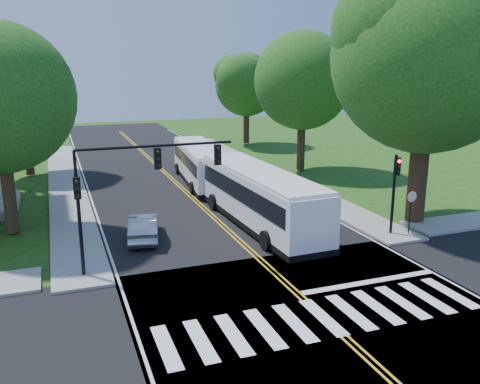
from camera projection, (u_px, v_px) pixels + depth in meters
name	position (u px, v px, depth m)	size (l,w,h in m)	color
ground	(317.00, 311.00, 19.60)	(140.00, 140.00, 0.00)	#1C4812
road	(193.00, 199.00, 35.95)	(14.00, 96.00, 0.01)	black
cross_road	(317.00, 311.00, 19.59)	(60.00, 12.00, 0.01)	black
center_line	(180.00, 186.00, 39.58)	(0.36, 70.00, 0.01)	gold
edge_line_w	(89.00, 194.00, 37.28)	(0.12, 70.00, 0.01)	silver
edge_line_e	(260.00, 179.00, 41.88)	(0.12, 70.00, 0.01)	silver
crosswalk	(323.00, 317.00, 19.14)	(12.60, 3.00, 0.01)	silver
stop_bar	(370.00, 282.00, 22.23)	(6.60, 0.40, 0.01)	silver
sidewalk_nw	(66.00, 185.00, 39.49)	(2.60, 40.00, 0.15)	gray
sidewalk_ne	(263.00, 170.00, 45.09)	(2.60, 40.00, 0.15)	gray
tree_ne_big	(428.00, 57.00, 28.21)	(10.80, 10.80, 14.91)	#382A16
tree_west_far	(22.00, 92.00, 41.42)	(7.60, 7.60, 10.67)	#382A16
tree_east_mid	(303.00, 81.00, 43.35)	(8.40, 8.40, 11.93)	#382A16
tree_east_far	(246.00, 85.00, 58.47)	(7.20, 7.20, 10.34)	#382A16
signal_nw	(132.00, 178.00, 22.38)	(7.15, 0.46, 5.66)	black
signal_ne	(395.00, 184.00, 27.48)	(0.30, 0.46, 4.40)	black
stop_sign	(411.00, 201.00, 27.57)	(0.76, 0.08, 2.53)	black
bus_lead	(260.00, 196.00, 29.60)	(3.45, 12.90, 3.32)	white
bus_follow	(200.00, 163.00, 40.35)	(3.55, 11.72, 2.99)	white
hatchback	(144.00, 227.00, 27.46)	(1.50, 4.31, 1.42)	#A5A8AC
suv	(294.00, 196.00, 34.07)	(2.07, 4.48, 1.25)	silver
dark_sedan	(264.00, 182.00, 37.97)	(1.95, 4.81, 1.40)	black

